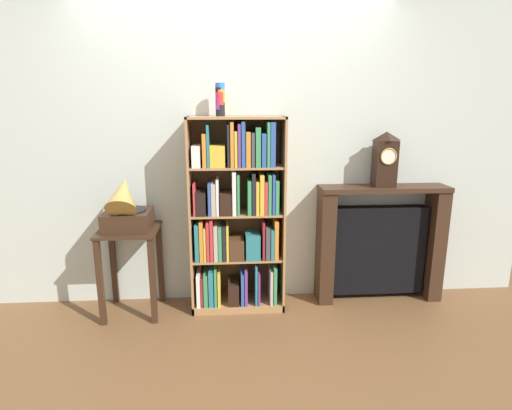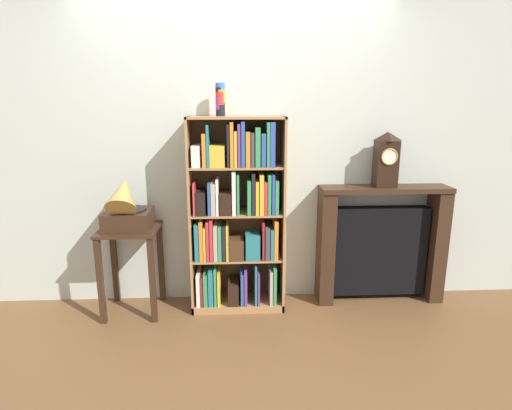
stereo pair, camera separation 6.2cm
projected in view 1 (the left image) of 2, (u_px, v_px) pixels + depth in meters
name	position (u px, v px, depth m)	size (l,w,h in m)	color
ground_plane	(238.00, 310.00, 3.48)	(7.75, 6.40, 0.02)	brown
wall_back	(258.00, 151.00, 3.47)	(4.75, 0.08, 2.60)	beige
bookshelf	(236.00, 219.00, 3.37)	(0.76, 0.34, 1.59)	#A87A4C
cup_stack	(220.00, 100.00, 3.18)	(0.07, 0.07, 0.25)	black
side_table_left	(131.00, 253.00, 3.32)	(0.46, 0.45, 0.72)	#382316
gramophone	(126.00, 208.00, 3.19)	(0.35, 0.45, 0.48)	#382316
fireplace_mantel	(379.00, 244.00, 3.59)	(1.08, 0.25, 1.02)	#382316
mantel_clock	(385.00, 159.00, 3.39)	(0.18, 0.15, 0.45)	black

